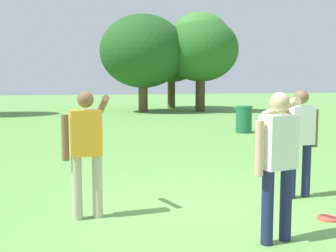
# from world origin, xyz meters

# --- Properties ---
(ground_plane) EXTENTS (120.00, 120.00, 0.00)m
(ground_plane) POSITION_xyz_m (0.00, 0.00, 0.00)
(ground_plane) COLOR #609947
(person_thrower) EXTENTS (0.62, 0.67, 1.64)m
(person_thrower) POSITION_xyz_m (-1.66, 0.34, 0.96)
(person_thrower) COLOR #B7AD93
(person_thrower) RESTS_ON ground
(person_catcher) EXTENTS (0.61, 0.23, 1.64)m
(person_catcher) POSITION_xyz_m (1.51, 0.28, 0.94)
(person_catcher) COLOR #1E234C
(person_catcher) RESTS_ON ground
(person_bystander) EXTENTS (0.61, 0.74, 1.64)m
(person_bystander) POSITION_xyz_m (0.19, -1.12, 0.96)
(person_bystander) COLOR #1E234C
(person_bystander) RESTS_ON ground
(frisbee) EXTENTS (0.27, 0.27, 0.03)m
(frisbee) POSITION_xyz_m (1.25, -0.69, 0.01)
(frisbee) COLOR #E04733
(frisbee) RESTS_ON ground
(trash_can_further_along) EXTENTS (0.59, 0.59, 0.96)m
(trash_can_further_along) POSITION_xyz_m (4.78, 7.83, 0.48)
(trash_can_further_along) COLOR #1E663D
(trash_can_further_along) RESTS_ON ground
(tree_far_right) EXTENTS (5.19, 5.19, 5.89)m
(tree_far_right) POSITION_xyz_m (4.15, 19.18, 3.67)
(tree_far_right) COLOR brown
(tree_far_right) RESTS_ON ground
(tree_slender_mid) EXTENTS (4.43, 4.43, 5.61)m
(tree_slender_mid) POSITION_xyz_m (7.08, 22.36, 3.70)
(tree_slender_mid) COLOR brown
(tree_slender_mid) RESTS_ON ground
(tree_back_left) EXTENTS (4.60, 4.60, 5.77)m
(tree_back_left) POSITION_xyz_m (7.65, 18.45, 3.79)
(tree_back_left) COLOR #4C3823
(tree_back_left) RESTS_ON ground
(tree_back_right) EXTENTS (3.56, 3.56, 6.12)m
(tree_back_right) POSITION_xyz_m (7.65, 18.61, 4.54)
(tree_back_right) COLOR brown
(tree_back_right) RESTS_ON ground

